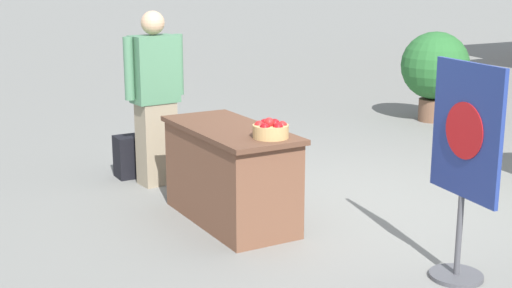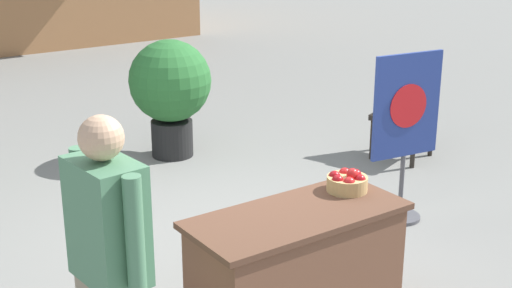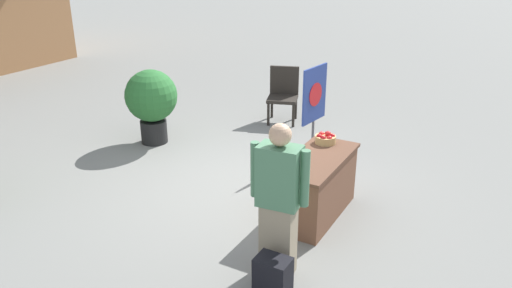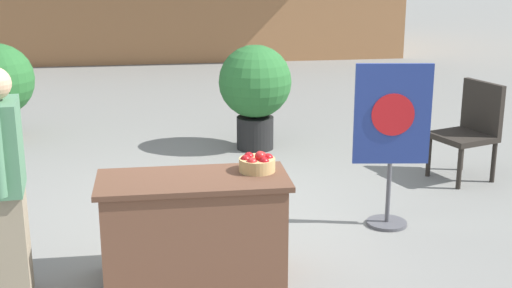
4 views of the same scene
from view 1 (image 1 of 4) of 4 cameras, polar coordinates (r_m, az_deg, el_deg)
name	(u,v)px [view 1 (image 1 of 4)]	position (r m, az deg, el deg)	size (l,w,h in m)	color
ground_plane	(368,206)	(6.38, 8.98, -4.93)	(120.00, 120.00, 0.00)	slate
display_table	(230,174)	(5.84, -2.07, -2.42)	(1.40, 0.63, 0.79)	brown
apple_basket	(271,129)	(5.35, 1.17, 1.17)	(0.27, 0.27, 0.16)	tan
person_visitor	(155,98)	(6.84, -8.06, 3.69)	(0.30, 0.61, 1.66)	gray
backpack	(133,156)	(7.25, -9.83, -0.96)	(0.24, 0.34, 0.42)	black
poster_board	(464,160)	(4.81, 16.32, -1.24)	(0.66, 0.36, 1.46)	#4C4C51
potted_plant_near_right	(435,68)	(10.04, 14.12, 5.92)	(0.92, 0.92, 1.23)	brown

